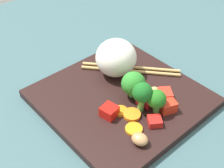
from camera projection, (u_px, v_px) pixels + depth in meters
The scene contains 17 objects.
ground_plane at pixel (121, 105), 60.80cm from camera, with size 110.00×110.00×2.00cm, color #38565B.
square_plate at pixel (121, 98), 59.64cm from camera, with size 28.23×28.23×1.61cm, color black.
rice_mound at pixel (116, 58), 61.88cm from camera, with size 8.22×8.32×7.69cm, color white.
broccoli_floret_0 at pixel (141, 94), 53.27cm from camera, with size 3.63×3.63×6.08cm.
broccoli_floret_1 at pixel (133, 84), 56.97cm from camera, with size 4.56×4.56×5.49cm.
broccoli_floret_2 at pixel (157, 100), 53.67cm from camera, with size 3.41×3.41×4.85cm.
carrot_slice_0 at pixel (134, 129), 52.13cm from camera, with size 2.95×2.95×0.45cm, color orange.
carrot_slice_1 at pixel (121, 111), 55.37cm from camera, with size 2.51×2.51×0.55cm, color orange.
carrot_slice_2 at pixel (132, 115), 54.61cm from camera, with size 3.15×3.15×0.62cm, color orange.
pepper_chunk_0 at pixel (155, 121), 52.99cm from camera, with size 2.30×2.35×1.24cm, color red.
pepper_chunk_1 at pixel (146, 100), 56.91cm from camera, with size 2.73×2.72×1.37cm, color red.
pepper_chunk_2 at pixel (167, 105), 55.51cm from camera, with size 2.87×3.13×2.07cm, color red.
pepper_chunk_3 at pixel (165, 96), 57.20cm from camera, with size 2.83×2.33×2.26cm, color red.
pepper_chunk_4 at pixel (109, 111), 54.28cm from camera, with size 2.68×2.67×1.97cm, color red.
chicken_piece_0 at pixel (154, 93), 58.00cm from camera, with size 3.18×2.24×1.93cm, color tan.
chicken_piece_1 at pixel (140, 139), 49.52cm from camera, with size 2.85×2.35×1.89cm, color #B28050.
chopstick_pair at pixel (130, 69), 64.78cm from camera, with size 16.87×15.15×0.67cm.
Camera 1 is at (32.04, -30.15, 41.19)cm, focal length 49.45 mm.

